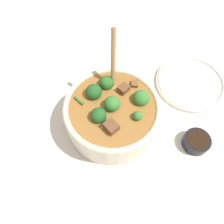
% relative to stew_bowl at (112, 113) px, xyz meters
% --- Properties ---
extents(ground_plane, '(4.00, 4.00, 0.00)m').
position_rel_stew_bowl_xyz_m(ground_plane, '(-0.00, 0.00, -0.06)').
color(ground_plane, silver).
extents(stew_bowl, '(0.26, 0.26, 0.25)m').
position_rel_stew_bowl_xyz_m(stew_bowl, '(0.00, 0.00, 0.00)').
color(stew_bowl, beige).
rests_on(stew_bowl, ground_plane).
extents(condiment_bowl, '(0.07, 0.07, 0.03)m').
position_rel_stew_bowl_xyz_m(condiment_bowl, '(-0.23, -0.09, -0.04)').
color(condiment_bowl, black).
rests_on(condiment_bowl, ground_plane).
extents(empty_plate, '(0.23, 0.23, 0.02)m').
position_rel_stew_bowl_xyz_m(empty_plate, '(-0.12, -0.27, -0.05)').
color(empty_plate, silver).
rests_on(empty_plate, ground_plane).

